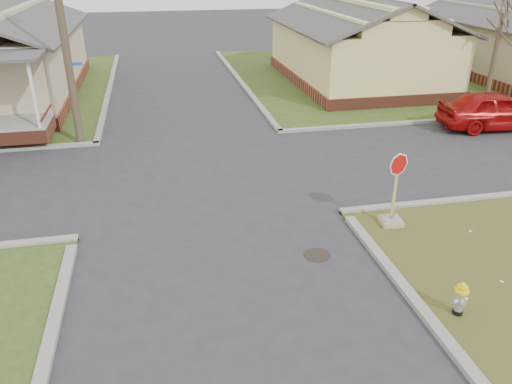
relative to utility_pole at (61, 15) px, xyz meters
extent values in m
plane|color=#2C2C2F|center=(4.20, -8.90, -4.66)|extent=(120.00, 120.00, 0.00)
cylinder|color=black|center=(6.40, -9.40, -4.66)|extent=(0.64, 0.64, 0.01)
cube|color=brown|center=(14.20, 7.60, -4.36)|extent=(7.20, 11.20, 0.60)
cube|color=#F1E28D|center=(14.20, 7.60, -2.76)|extent=(7.00, 11.00, 2.60)
cube|color=brown|center=(24.20, 7.60, -4.36)|extent=(7.20, 11.20, 0.60)
cylinder|color=#443727|center=(0.00, 0.00, -0.16)|extent=(0.28, 0.28, 9.00)
cylinder|color=#443727|center=(18.20, 1.30, -2.51)|extent=(0.22, 0.22, 4.20)
cylinder|color=black|center=(8.44, -12.10, -4.57)|extent=(0.20, 0.20, 0.09)
cylinder|color=#B3B3B8|center=(8.44, -12.10, -4.31)|extent=(0.17, 0.17, 0.42)
sphere|color=#B3B3B8|center=(8.44, -12.10, -4.10)|extent=(0.17, 0.17, 0.17)
cylinder|color=yellow|center=(8.44, -12.10, -4.06)|extent=(0.28, 0.28, 0.06)
cylinder|color=yellow|center=(8.44, -12.10, -4.00)|extent=(0.20, 0.20, 0.09)
sphere|color=yellow|center=(8.44, -12.10, -3.94)|extent=(0.14, 0.14, 0.14)
cube|color=tan|center=(8.78, -8.39, -4.54)|extent=(0.56, 0.56, 0.14)
cube|color=gray|center=(8.78, -8.39, -4.46)|extent=(0.45, 0.45, 0.04)
cube|color=tan|center=(8.78, -8.39, -3.58)|extent=(0.08, 0.04, 1.89)
cylinder|color=#AD0C0B|center=(8.78, -8.43, -2.90)|extent=(0.51, 0.22, 0.54)
cylinder|color=white|center=(8.78, -8.41, -2.90)|extent=(0.57, 0.25, 0.61)
imported|color=#A00B0B|center=(16.58, -1.58, -3.88)|extent=(4.73, 2.30, 1.56)
camera|label=1|loc=(2.88, -19.06, 1.84)|focal=35.00mm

